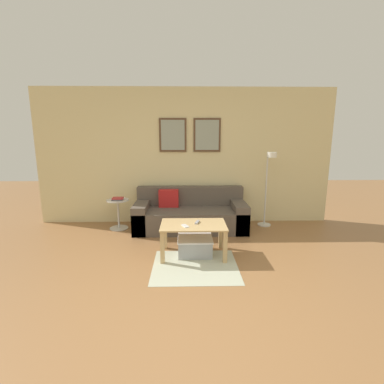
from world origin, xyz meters
The scene contains 11 objects.
ground_plane centered at (0.00, 0.00, 0.00)m, with size 16.00×16.00×0.00m, color olive.
wall_back centered at (0.00, 2.97, 1.28)m, with size 5.60×0.09×2.55m.
area_rug centered at (0.14, 1.00, 0.00)m, with size 1.11×0.99×0.01m, color #B2B79E.
couch centered at (0.09, 2.53, 0.26)m, with size 1.99×0.84×0.73m.
coffee_table centered at (0.12, 1.36, 0.37)m, with size 0.91×0.57×0.46m.
storage_bin centered at (0.15, 1.41, 0.12)m, with size 0.50×0.45×0.25m.
floor_lamp centered at (1.51, 2.55, 0.90)m, with size 0.25×0.44×1.40m.
side_table centered at (-1.21, 2.55, 0.33)m, with size 0.40×0.40×0.54m.
book_stack centered at (-1.21, 2.54, 0.56)m, with size 0.20×0.17×0.04m.
remote_control centered at (0.18, 1.41, 0.47)m, with size 0.04×0.15×0.02m, color #99999E.
cell_phone centered at (0.01, 1.27, 0.47)m, with size 0.07×0.14×0.01m, color silver.
Camera 1 is at (0.03, -2.36, 1.68)m, focal length 26.00 mm.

